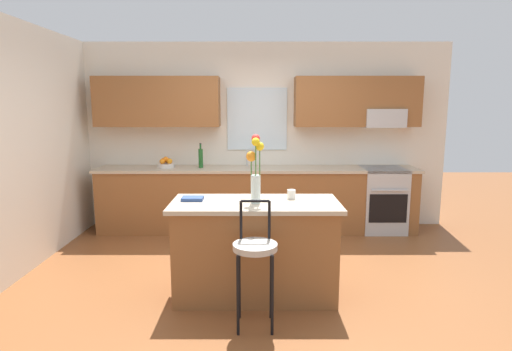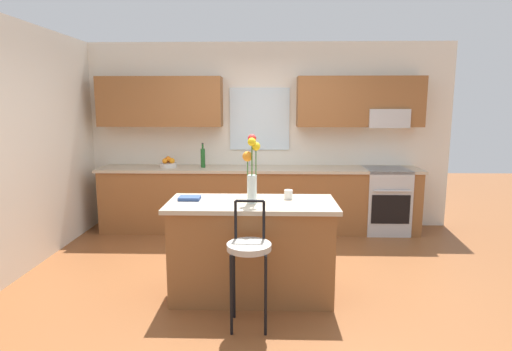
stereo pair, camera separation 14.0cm
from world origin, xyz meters
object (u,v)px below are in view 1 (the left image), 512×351
oven_range (382,199)px  cookbook (192,199)px  kitchen_island (255,249)px  fruit_bowl_oranges (165,164)px  bottle_olive_oil (200,158)px  flower_vase (255,168)px  mug_ceramic (291,194)px  bar_stool_near (255,252)px

oven_range → cookbook: bearing=-139.6°
kitchen_island → fruit_bowl_oranges: (-1.28, 2.15, 0.51)m
kitchen_island → bottle_olive_oil: 2.36m
flower_vase → bottle_olive_oil: size_ratio=1.79×
oven_range → fruit_bowl_oranges: size_ratio=3.83×
flower_vase → oven_range: bearing=49.9°
oven_range → fruit_bowl_oranges: (-3.11, 0.03, 0.52)m
bottle_olive_oil → oven_range: bearing=-0.5°
kitchen_island → mug_ceramic: size_ratio=17.35×
mug_ceramic → bottle_olive_oil: bearing=119.1°
kitchen_island → cookbook: (-0.59, 0.06, 0.47)m
kitchen_island → fruit_bowl_oranges: fruit_bowl_oranges is taller
bar_stool_near → mug_ceramic: bearing=63.4°
mug_ceramic → oven_range: bearing=53.5°
kitchen_island → bottle_olive_oil: bottle_olive_oil is taller
flower_vase → fruit_bowl_oranges: (-1.28, 2.20, -0.26)m
bar_stool_near → mug_ceramic: 0.84m
bar_stool_near → flower_vase: bearing=89.9°
oven_range → flower_vase: bearing=-130.1°
oven_range → kitchen_island: 2.80m
bar_stool_near → kitchen_island: bearing=90.0°
oven_range → kitchen_island: same height
oven_range → fruit_bowl_oranges: bearing=179.5°
cookbook → fruit_bowl_oranges: bearing=108.3°
fruit_bowl_oranges → bottle_olive_oil: size_ratio=0.68×
fruit_bowl_oranges → bottle_olive_oil: bottle_olive_oil is taller
kitchen_island → bar_stool_near: size_ratio=1.50×
bottle_olive_oil → fruit_bowl_oranges: bearing=179.5°
oven_range → bar_stool_near: bearing=-124.2°
oven_range → kitchen_island: size_ratio=0.59×
oven_range → mug_ceramic: bearing=-126.5°
mug_ceramic → cookbook: mug_ceramic is taller
mug_ceramic → fruit_bowl_oranges: 2.60m
kitchen_island → bar_stool_near: bearing=-90.0°
cookbook → fruit_bowl_oranges: size_ratio=0.83×
flower_vase → bottle_olive_oil: flower_vase is taller
bar_stool_near → bottle_olive_oil: 2.86m
cookbook → oven_range: bearing=40.4°
flower_vase → cookbook: (-0.59, 0.11, -0.30)m
mug_ceramic → cookbook: size_ratio=0.45×
fruit_bowl_oranges → bottle_olive_oil: (0.50, -0.00, 0.09)m
oven_range → bar_stool_near: bar_stool_near is taller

